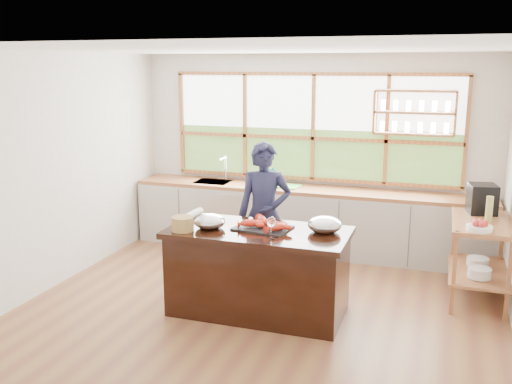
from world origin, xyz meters
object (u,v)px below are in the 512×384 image
at_px(espresso_machine, 482,199).
at_px(wicker_basket, 183,224).
at_px(cook, 264,215).
at_px(island, 258,271).

height_order(espresso_machine, wicker_basket, espresso_machine).
relative_size(cook, wicker_basket, 7.47).
relative_size(island, wicker_basket, 8.17).
relative_size(espresso_machine, wicker_basket, 1.47).
height_order(cook, wicker_basket, cook).
xyz_separation_m(cook, wicker_basket, (-0.53, -1.06, 0.13)).
bearing_deg(island, cook, 103.21).
relative_size(island, cook, 1.09).
height_order(island, espresso_machine, espresso_machine).
bearing_deg(espresso_machine, cook, -175.11).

